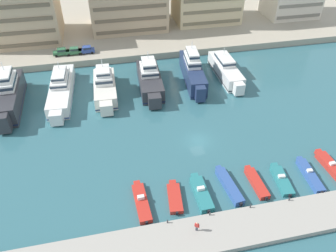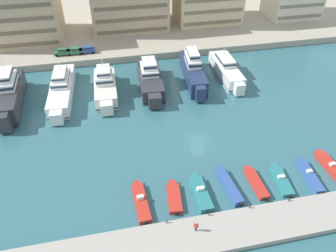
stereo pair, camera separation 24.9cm
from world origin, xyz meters
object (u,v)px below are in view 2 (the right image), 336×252
yacht_charcoal_center_left (150,79)px  motorboat_red_right (333,169)px  yacht_charcoal_far_left (10,95)px  yacht_ivory_mid_left (105,86)px  motorboat_red_far_left (141,202)px  motorboat_red_center (256,183)px  motorboat_teal_center_right (281,180)px  motorboat_red_left (174,197)px  yacht_white_left (62,88)px  car_blue_mid_left (87,49)px  motorboat_blue_mid_right (310,176)px  yacht_white_center_right (226,70)px  car_green_left (75,51)px  pedestrian_near_edge (196,226)px  motorboat_blue_center_left (229,186)px  motorboat_teal_mid_left (201,193)px  car_green_far_left (62,51)px  yacht_navy_center (193,71)px

yacht_charcoal_center_left → motorboat_red_right: (25.17, -32.10, -1.66)m
yacht_charcoal_far_left → yacht_ivory_mid_left: bearing=0.9°
yacht_charcoal_center_left → motorboat_red_far_left: size_ratio=2.19×
motorboat_red_center → motorboat_teal_center_right: motorboat_teal_center_right is taller
motorboat_red_left → motorboat_red_center: motorboat_red_center is taller
yacht_white_left → motorboat_red_center: size_ratio=2.99×
car_blue_mid_left → motorboat_blue_mid_right: bearing=-55.6°
yacht_white_center_right → car_blue_mid_left: bearing=153.4°
car_green_left → pedestrian_near_edge: (16.44, -56.08, -0.82)m
yacht_charcoal_center_left → motorboat_red_right: yacht_charcoal_center_left is taller
yacht_charcoal_center_left → motorboat_teal_center_right: yacht_charcoal_center_left is taller
yacht_charcoal_far_left → motorboat_blue_center_left: yacht_charcoal_far_left is taller
yacht_charcoal_center_left → motorboat_blue_center_left: bearing=-77.6°
motorboat_teal_mid_left → motorboat_teal_center_right: 13.41m
yacht_charcoal_far_left → motorboat_blue_mid_right: 59.38m
yacht_charcoal_center_left → motorboat_teal_center_right: (15.74, -32.57, -1.81)m
motorboat_blue_center_left → motorboat_blue_mid_right: (13.56, -0.69, -0.01)m
motorboat_red_left → car_green_far_left: car_green_far_left is taller
yacht_white_left → yacht_charcoal_center_left: size_ratio=1.20×
motorboat_blue_center_left → motorboat_red_right: 18.14m
motorboat_red_far_left → car_blue_mid_left: 49.94m
yacht_charcoal_center_left → pedestrian_near_edge: size_ratio=10.22×
motorboat_red_right → car_blue_mid_left: size_ratio=2.11×
yacht_charcoal_far_left → motorboat_teal_center_right: yacht_charcoal_far_left is taller
motorboat_teal_center_right → car_blue_mid_left: bearing=120.5°
motorboat_blue_mid_right → motorboat_red_right: motorboat_red_right is taller
yacht_navy_center → car_blue_mid_left: (-23.80, 16.16, 0.17)m
yacht_white_center_right → motorboat_blue_center_left: 35.10m
car_green_left → car_blue_mid_left: same height
yacht_ivory_mid_left → motorboat_red_center: yacht_ivory_mid_left is taller
yacht_ivory_mid_left → motorboat_red_far_left: (3.26, -31.41, -1.65)m
motorboat_red_far_left → motorboat_red_left: size_ratio=1.25×
yacht_white_center_right → motorboat_red_center: (-6.93, -33.44, -1.43)m
pedestrian_near_edge → motorboat_red_far_left: bearing=134.5°
yacht_navy_center → pedestrian_near_edge: yacht_navy_center is taller
yacht_white_center_right → motorboat_blue_mid_right: size_ratio=2.23×
motorboat_teal_center_right → motorboat_blue_mid_right: size_ratio=0.89×
motorboat_teal_mid_left → car_green_far_left: (-22.14, 49.91, 2.20)m
yacht_white_center_right → motorboat_red_far_left: yacht_white_center_right is taller
motorboat_red_far_left → motorboat_teal_center_right: (22.57, -0.33, -0.04)m
yacht_ivory_mid_left → yacht_charcoal_center_left: yacht_charcoal_center_left is taller
yacht_navy_center → motorboat_blue_mid_right: 35.36m
motorboat_blue_mid_right → yacht_white_left: bearing=140.3°
motorboat_teal_mid_left → motorboat_teal_center_right: size_ratio=1.07×
motorboat_red_left → motorboat_teal_center_right: motorboat_teal_center_right is taller
yacht_white_left → yacht_charcoal_center_left: 19.42m
yacht_navy_center → motorboat_red_center: 33.43m
car_green_far_left → car_green_left: same height
yacht_charcoal_far_left → yacht_ivory_mid_left: 19.55m
motorboat_teal_center_right → yacht_white_left: bearing=136.8°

